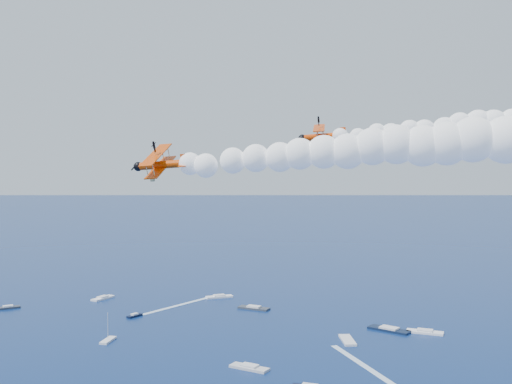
# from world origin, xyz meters

# --- Properties ---
(biplane_lead) EXTENTS (8.43, 9.71, 7.15)m
(biplane_lead) POSITION_xyz_m (6.60, 38.14, 60.88)
(biplane_lead) COLOR #DE3E04
(biplane_trail) EXTENTS (7.20, 8.90, 7.26)m
(biplane_trail) POSITION_xyz_m (-9.99, 6.34, 56.63)
(biplane_trail) COLOR #D84204
(smoke_trail_lead) EXTENTS (55.64, 10.02, 10.19)m
(smoke_trail_lead) POSITION_xyz_m (34.28, 39.20, 62.97)
(smoke_trail_lead) COLOR white
(smoke_trail_trail) EXTENTS (55.70, 11.11, 10.19)m
(smoke_trail_trail) POSITION_xyz_m (17.68, 4.99, 58.72)
(smoke_trail_trail) COLOR white
(spectator_boats) EXTENTS (239.37, 164.80, 0.70)m
(spectator_boats) POSITION_xyz_m (-1.48, 115.48, 0.35)
(spectator_boats) COLOR silver
(spectator_boats) RESTS_ON ground
(boat_wakes) EXTENTS (112.40, 172.95, 0.04)m
(boat_wakes) POSITION_xyz_m (-1.23, 105.65, 0.03)
(boat_wakes) COLOR white
(boat_wakes) RESTS_ON ground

